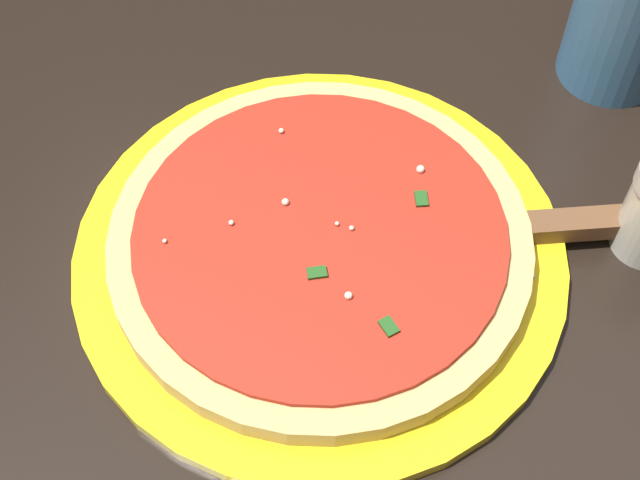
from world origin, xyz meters
name	(u,v)px	position (x,y,z in m)	size (l,w,h in m)	color
restaurant_table	(349,325)	(0.00, 0.00, 0.59)	(0.90, 0.69, 0.76)	black
serving_plate	(320,253)	(0.05, -0.01, 0.77)	(0.32, 0.32, 0.01)	yellow
pizza	(320,240)	(0.05, -0.01, 0.78)	(0.27, 0.27, 0.02)	#DBB26B
pizza_server	(561,227)	(-0.01, 0.14, 0.78)	(0.13, 0.22, 0.01)	silver
cup_tall_drink	(631,7)	(-0.18, 0.14, 0.82)	(0.08, 0.08, 0.12)	teal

